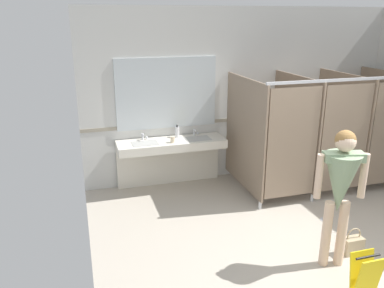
{
  "coord_description": "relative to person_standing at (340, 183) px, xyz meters",
  "views": [
    {
      "loc": [
        -2.95,
        -3.48,
        2.8
      ],
      "look_at": [
        -1.48,
        1.43,
        1.14
      ],
      "focal_mm": 36.62,
      "sensor_mm": 36.0,
      "label": 1
    }
  ],
  "objects": [
    {
      "name": "handbag",
      "position": [
        0.39,
        0.11,
        -0.93
      ],
      "size": [
        0.25,
        0.14,
        0.35
      ],
      "color": "tan",
      "rests_on": "ground_plane"
    },
    {
      "name": "paper_cup",
      "position": [
        -1.29,
        2.56,
        -0.14
      ],
      "size": [
        0.07,
        0.07,
        0.1
      ],
      "primitive_type": "cylinder",
      "color": "beige",
      "rests_on": "vanity_counter"
    },
    {
      "name": "ground_plane",
      "position": [
        0.22,
        0.12,
        -1.1
      ],
      "size": [
        5.9,
        6.29,
        0.1
      ],
      "primitive_type": "cube",
      "color": "#B2A899"
    },
    {
      "name": "wall_back",
      "position": [
        0.22,
        3.02,
        0.44
      ],
      "size": [
        5.9,
        0.12,
        2.98
      ],
      "primitive_type": "cube",
      "color": "silver",
      "rests_on": "ground_plane"
    },
    {
      "name": "person_standing",
      "position": [
        0.0,
        0.0,
        0.0
      ],
      "size": [
        0.56,
        0.49,
        1.65
      ],
      "color": "beige",
      "rests_on": "ground_plane"
    },
    {
      "name": "floor_drain_cover",
      "position": [
        0.57,
        0.94,
        -1.04
      ],
      "size": [
        0.14,
        0.14,
        0.01
      ],
      "primitive_type": "cylinder",
      "color": "#B7BABF",
      "rests_on": "ground_plane"
    },
    {
      "name": "bathroom_stalls",
      "position": [
        1.19,
        2.0,
        -0.03
      ],
      "size": [
        2.79,
        1.48,
        1.95
      ],
      "color": "#84705B",
      "rests_on": "ground_plane"
    },
    {
      "name": "vanity_counter",
      "position": [
        -1.28,
        2.76,
        -0.43
      ],
      "size": [
        1.8,
        0.53,
        0.96
      ],
      "color": "silver",
      "rests_on": "ground_plane"
    },
    {
      "name": "mirror_panel",
      "position": [
        -1.28,
        2.95,
        0.55
      ],
      "size": [
        1.7,
        0.02,
        1.18
      ],
      "primitive_type": "cube",
      "color": "silver",
      "rests_on": "wall_back"
    },
    {
      "name": "wall_back_tile_band",
      "position": [
        0.22,
        2.96,
        0.0
      ],
      "size": [
        5.9,
        0.01,
        0.06
      ],
      "primitive_type": "cube",
      "color": "#9E937F",
      "rests_on": "wall_back"
    },
    {
      "name": "soap_dispenser",
      "position": [
        -1.14,
        2.84,
        -0.1
      ],
      "size": [
        0.07,
        0.07,
        0.21
      ],
      "color": "white",
      "rests_on": "vanity_counter"
    },
    {
      "name": "wet_floor_sign",
      "position": [
        -0.1,
        -0.67,
        -0.76
      ],
      "size": [
        0.28,
        0.19,
        0.56
      ],
      "color": "yellow",
      "rests_on": "ground_plane"
    }
  ]
}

